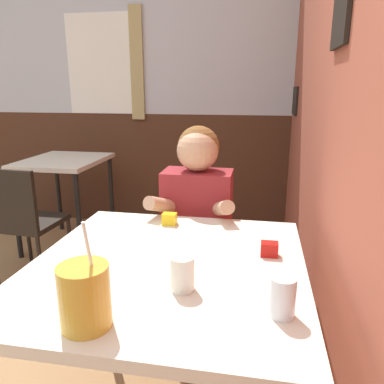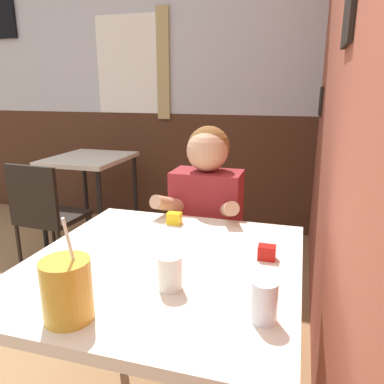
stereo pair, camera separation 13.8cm
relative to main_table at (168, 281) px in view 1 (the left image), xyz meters
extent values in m
cube|color=#9E4C38|center=(0.59, 0.97, 0.65)|extent=(0.06, 4.77, 2.70)
cube|color=black|center=(0.55, 0.36, 0.89)|extent=(0.02, 0.26, 0.22)
cube|color=black|center=(0.55, 2.03, 0.54)|extent=(0.02, 0.32, 0.22)
cube|color=silver|center=(-0.83, 2.39, 1.20)|extent=(5.77, 0.06, 1.60)
cube|color=#472819|center=(-0.83, 2.39, -0.15)|extent=(5.77, 0.06, 1.10)
cube|color=white|center=(-1.23, 2.35, 0.85)|extent=(0.63, 0.01, 0.90)
cube|color=tan|center=(-0.86, 2.34, 0.85)|extent=(0.12, 0.02, 1.00)
cube|color=beige|center=(0.00, 0.00, 0.05)|extent=(0.92, 0.95, 0.04)
cylinder|color=black|center=(-0.42, 0.44, -0.33)|extent=(0.04, 0.04, 0.73)
cylinder|color=black|center=(0.42, 0.44, -0.33)|extent=(0.04, 0.04, 0.73)
cube|color=beige|center=(-1.32, 1.71, 0.05)|extent=(0.62, 0.73, 0.04)
cylinder|color=black|center=(-1.59, 1.39, -0.33)|extent=(0.04, 0.04, 0.73)
cylinder|color=black|center=(-1.05, 1.39, -0.33)|extent=(0.04, 0.04, 0.73)
cylinder|color=black|center=(-1.59, 2.04, -0.33)|extent=(0.04, 0.04, 0.73)
cylinder|color=black|center=(-1.05, 2.04, -0.33)|extent=(0.04, 0.04, 0.73)
cube|color=black|center=(-1.27, 1.10, -0.27)|extent=(0.43, 0.43, 0.04)
cube|color=black|center=(-1.28, 0.92, -0.05)|extent=(0.40, 0.06, 0.40)
cylinder|color=black|center=(-1.44, 1.29, -0.49)|extent=(0.03, 0.03, 0.41)
cylinder|color=black|center=(-1.08, 1.27, -0.49)|extent=(0.03, 0.03, 0.41)
cylinder|color=black|center=(-1.10, 0.91, -0.49)|extent=(0.03, 0.03, 0.41)
cube|color=maroon|center=(-0.01, 0.64, -0.48)|extent=(0.31, 0.20, 0.45)
cube|color=maroon|center=(-0.01, 0.64, 0.00)|extent=(0.34, 0.20, 0.50)
sphere|color=brown|center=(-0.01, 0.67, 0.36)|extent=(0.21, 0.21, 0.21)
sphere|color=tan|center=(-0.01, 0.64, 0.35)|extent=(0.20, 0.20, 0.20)
cylinder|color=tan|center=(-0.14, 0.50, 0.11)|extent=(0.14, 0.27, 0.15)
cylinder|color=tan|center=(0.13, 0.50, 0.11)|extent=(0.14, 0.27, 0.15)
cylinder|color=gold|center=(-0.11, -0.37, 0.15)|extent=(0.13, 0.13, 0.16)
cylinder|color=white|center=(-0.09, -0.37, 0.28)|extent=(0.01, 0.04, 0.14)
cylinder|color=silver|center=(0.37, -0.24, 0.12)|extent=(0.07, 0.07, 0.11)
cylinder|color=silver|center=(0.09, -0.16, 0.12)|extent=(0.07, 0.07, 0.10)
cube|color=#B7140F|center=(0.34, 0.12, 0.09)|extent=(0.06, 0.04, 0.05)
cube|color=yellow|center=(-0.08, 0.36, 0.09)|extent=(0.06, 0.04, 0.05)
camera|label=1|loc=(0.29, -1.12, 0.64)|focal=35.00mm
camera|label=2|loc=(0.43, -1.09, 0.64)|focal=35.00mm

